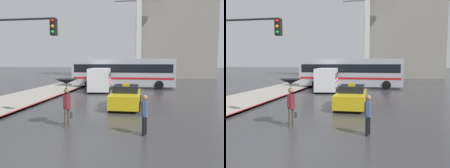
{
  "view_description": "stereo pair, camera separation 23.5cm",
  "coord_description": "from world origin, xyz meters",
  "views": [
    {
      "loc": [
        2.73,
        -6.22,
        2.84
      ],
      "look_at": [
        0.46,
        8.82,
        1.4
      ],
      "focal_mm": 35.0,
      "sensor_mm": 36.0,
      "label": 1
    },
    {
      "loc": [
        2.96,
        -6.18,
        2.84
      ],
      "look_at": [
        0.46,
        8.82,
        1.4
      ],
      "focal_mm": 35.0,
      "sensor_mm": 36.0,
      "label": 2
    }
  ],
  "objects": [
    {
      "name": "taxi",
      "position": [
        1.52,
        7.86,
        0.66
      ],
      "size": [
        1.91,
        4.13,
        1.56
      ],
      "rotation": [
        0.0,
        0.0,
        3.14
      ],
      "color": "gold",
      "rests_on": "ground_plane"
    },
    {
      "name": "ground_plane",
      "position": [
        0.0,
        0.0,
        0.0
      ],
      "size": [
        300.0,
        300.0,
        0.0
      ],
      "primitive_type": "plane",
      "color": "#38383A"
    },
    {
      "name": "pedestrian_with_umbrella",
      "position": [
        -0.7,
        2.98,
        1.68
      ],
      "size": [
        0.97,
        0.97,
        2.15
      ],
      "rotation": [
        0.0,
        0.0,
        1.22
      ],
      "color": "#4C473D",
      "rests_on": "ground_plane"
    },
    {
      "name": "traffic_light",
      "position": [
        -3.69,
        3.81,
        3.7
      ],
      "size": [
        3.91,
        0.38,
        5.27
      ],
      "color": "black",
      "rests_on": "ground_plane"
    },
    {
      "name": "pedestrian_man",
      "position": [
        2.74,
        2.33,
        0.93
      ],
      "size": [
        0.34,
        0.42,
        1.61
      ],
      "rotation": [
        0.0,
        0.0,
        -1.9
      ],
      "color": "black",
      "rests_on": "ground_plane"
    },
    {
      "name": "city_bus",
      "position": [
        0.2,
        19.26,
        1.86
      ],
      "size": [
        11.81,
        2.92,
        3.35
      ],
      "rotation": [
        0.0,
        0.0,
        -1.6
      ],
      "color": "#B2B7C1",
      "rests_on": "ground_plane"
    },
    {
      "name": "ambulance_van",
      "position": [
        -1.85,
        15.86,
        1.29
      ],
      "size": [
        2.58,
        5.38,
        2.33
      ],
      "rotation": [
        0.0,
        0.0,
        3.26
      ],
      "color": "white",
      "rests_on": "ground_plane"
    },
    {
      "name": "monument_cross",
      "position": [
        1.57,
        33.93,
        11.37
      ],
      "size": [
        8.82,
        0.9,
        20.04
      ],
      "color": "white",
      "rests_on": "ground_plane"
    }
  ]
}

